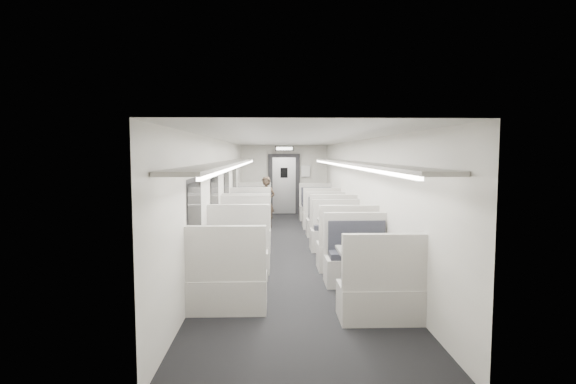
{
  "coord_description": "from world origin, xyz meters",
  "views": [
    {
      "loc": [
        -0.35,
        -9.64,
        2.11
      ],
      "look_at": [
        -0.03,
        0.42,
        1.25
      ],
      "focal_mm": 28.0,
      "sensor_mm": 36.0,
      "label": 1
    }
  ],
  "objects": [
    {
      "name": "booth_left_c",
      "position": [
        -1.0,
        -0.85,
        0.41
      ],
      "size": [
        1.14,
        2.31,
        1.24
      ],
      "color": "#B2AFA7",
      "rests_on": "room"
    },
    {
      "name": "booth_right_c",
      "position": [
        1.0,
        -0.78,
        0.4
      ],
      "size": [
        1.11,
        2.25,
        1.2
      ],
      "color": "#B2AFA7",
      "rests_on": "room"
    },
    {
      "name": "booth_left_d",
      "position": [
        -1.0,
        -2.88,
        0.4
      ],
      "size": [
        1.09,
        2.21,
        1.18
      ],
      "color": "#B2AFA7",
      "rests_on": "room"
    },
    {
      "name": "passenger",
      "position": [
        -0.57,
        3.12,
        0.73
      ],
      "size": [
        0.63,
        0.53,
        1.46
      ],
      "primitive_type": "imported",
      "rotation": [
        0.0,
        0.0,
        -0.39
      ],
      "color": "black",
      "rests_on": "room"
    },
    {
      "name": "exit_sign",
      "position": [
        0.0,
        5.44,
        2.28
      ],
      "size": [
        0.62,
        0.12,
        0.16
      ],
      "color": "black",
      "rests_on": "room"
    },
    {
      "name": "window_d",
      "position": [
        -1.49,
        -3.2,
        1.35
      ],
      "size": [
        0.02,
        1.18,
        0.84
      ],
      "primitive_type": "cube",
      "color": "black",
      "rests_on": "room"
    },
    {
      "name": "window_a",
      "position": [
        -1.49,
        3.4,
        1.35
      ],
      "size": [
        0.02,
        1.18,
        0.84
      ],
      "primitive_type": "cube",
      "color": "black",
      "rests_on": "room"
    },
    {
      "name": "luggage_rack_right",
      "position": [
        1.24,
        -0.3,
        1.92
      ],
      "size": [
        0.46,
        10.4,
        0.09
      ],
      "color": "#B2AFA7",
      "rests_on": "room"
    },
    {
      "name": "window_c",
      "position": [
        -1.49,
        -1.0,
        1.35
      ],
      "size": [
        0.02,
        1.18,
        0.84
      ],
      "primitive_type": "cube",
      "color": "black",
      "rests_on": "room"
    },
    {
      "name": "booth_left_a",
      "position": [
        -1.0,
        3.6,
        0.4
      ],
      "size": [
        1.1,
        2.23,
        1.19
      ],
      "color": "#B2AFA7",
      "rests_on": "room"
    },
    {
      "name": "booth_left_b",
      "position": [
        -1.0,
        1.06,
        0.41
      ],
      "size": [
        1.13,
        2.28,
        1.22
      ],
      "color": "#B2AFA7",
      "rests_on": "room"
    },
    {
      "name": "booth_right_b",
      "position": [
        1.0,
        0.98,
        0.37
      ],
      "size": [
        1.03,
        2.09,
        1.12
      ],
      "color": "#B2AFA7",
      "rests_on": "room"
    },
    {
      "name": "booth_right_a",
      "position": [
        1.0,
        3.74,
        0.39
      ],
      "size": [
        1.07,
        2.17,
        1.16
      ],
      "color": "#B2AFA7",
      "rests_on": "room"
    },
    {
      "name": "wall_notice",
      "position": [
        0.75,
        5.92,
        1.5
      ],
      "size": [
        0.32,
        0.02,
        0.4
      ],
      "primitive_type": "cube",
      "color": "white",
      "rests_on": "room"
    },
    {
      "name": "vestibule_door",
      "position": [
        0.0,
        5.93,
        1.04
      ],
      "size": [
        1.1,
        0.13,
        2.1
      ],
      "color": "black",
      "rests_on": "room"
    },
    {
      "name": "booth_right_d",
      "position": [
        1.0,
        -3.33,
        0.38
      ],
      "size": [
        1.05,
        2.14,
        1.14
      ],
      "color": "#B2AFA7",
      "rests_on": "room"
    },
    {
      "name": "luggage_rack_left",
      "position": [
        -1.24,
        -0.3,
        1.92
      ],
      "size": [
        0.46,
        10.4,
        0.09
      ],
      "color": "#B2AFA7",
      "rests_on": "room"
    },
    {
      "name": "window_b",
      "position": [
        -1.49,
        1.2,
        1.35
      ],
      "size": [
        0.02,
        1.18,
        0.84
      ],
      "primitive_type": "cube",
      "color": "black",
      "rests_on": "room"
    },
    {
      "name": "room",
      "position": [
        0.0,
        0.0,
        1.2
      ],
      "size": [
        3.24,
        12.24,
        2.64
      ],
      "color": "black",
      "rests_on": "ground"
    }
  ]
}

